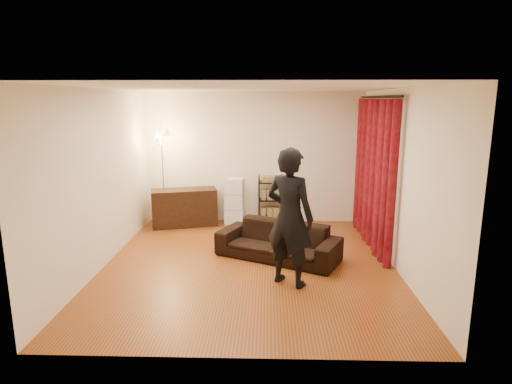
{
  "coord_description": "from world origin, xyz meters",
  "views": [
    {
      "loc": [
        0.29,
        -6.32,
        2.53
      ],
      "look_at": [
        0.1,
        0.3,
        1.1
      ],
      "focal_mm": 30.0,
      "sensor_mm": 36.0,
      "label": 1
    }
  ],
  "objects_px": {
    "person": "(290,217)",
    "storage_boxes": "(235,201)",
    "wire_shelf": "(270,200)",
    "sofa": "(278,241)",
    "floor_lamp": "(163,179)",
    "media_cabinet": "(184,207)"
  },
  "relations": [
    {
      "from": "sofa",
      "to": "floor_lamp",
      "type": "relative_size",
      "value": 1.0
    },
    {
      "from": "media_cabinet",
      "to": "person",
      "type": "bearing_deg",
      "value": -69.12
    },
    {
      "from": "sofa",
      "to": "storage_boxes",
      "type": "height_order",
      "value": "storage_boxes"
    },
    {
      "from": "storage_boxes",
      "to": "wire_shelf",
      "type": "height_order",
      "value": "wire_shelf"
    },
    {
      "from": "sofa",
      "to": "wire_shelf",
      "type": "relative_size",
      "value": 1.92
    },
    {
      "from": "wire_shelf",
      "to": "person",
      "type": "bearing_deg",
      "value": -94.43
    },
    {
      "from": "storage_boxes",
      "to": "sofa",
      "type": "bearing_deg",
      "value": -66.4
    },
    {
      "from": "sofa",
      "to": "person",
      "type": "xyz_separation_m",
      "value": [
        0.13,
        -0.98,
        0.68
      ]
    },
    {
      "from": "person",
      "to": "wire_shelf",
      "type": "relative_size",
      "value": 1.88
    },
    {
      "from": "sofa",
      "to": "storage_boxes",
      "type": "relative_size",
      "value": 2.04
    },
    {
      "from": "sofa",
      "to": "media_cabinet",
      "type": "height_order",
      "value": "media_cabinet"
    },
    {
      "from": "person",
      "to": "media_cabinet",
      "type": "bearing_deg",
      "value": -21.76
    },
    {
      "from": "storage_boxes",
      "to": "floor_lamp",
      "type": "relative_size",
      "value": 0.49
    },
    {
      "from": "sofa",
      "to": "floor_lamp",
      "type": "xyz_separation_m",
      "value": [
        -2.26,
        1.7,
        0.69
      ]
    },
    {
      "from": "person",
      "to": "storage_boxes",
      "type": "relative_size",
      "value": 1.99
    },
    {
      "from": "wire_shelf",
      "to": "storage_boxes",
      "type": "bearing_deg",
      "value": 173.12
    },
    {
      "from": "person",
      "to": "floor_lamp",
      "type": "height_order",
      "value": "floor_lamp"
    },
    {
      "from": "media_cabinet",
      "to": "floor_lamp",
      "type": "height_order",
      "value": "floor_lamp"
    },
    {
      "from": "sofa",
      "to": "wire_shelf",
      "type": "height_order",
      "value": "wire_shelf"
    },
    {
      "from": "person",
      "to": "floor_lamp",
      "type": "relative_size",
      "value": 0.98
    },
    {
      "from": "media_cabinet",
      "to": "storage_boxes",
      "type": "distance_m",
      "value": 1.03
    },
    {
      "from": "sofa",
      "to": "wire_shelf",
      "type": "xyz_separation_m",
      "value": [
        -0.12,
        1.99,
        0.22
      ]
    }
  ]
}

